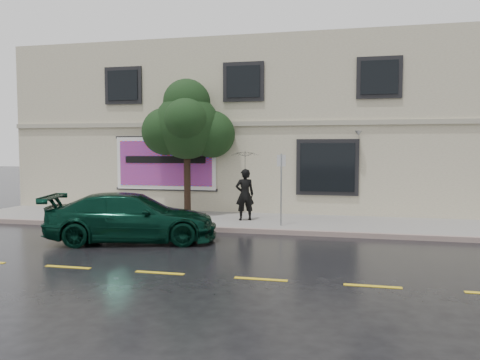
% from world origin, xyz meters
% --- Properties ---
extents(ground, '(90.00, 90.00, 0.00)m').
position_xyz_m(ground, '(0.00, 0.00, 0.00)').
color(ground, black).
rests_on(ground, ground).
extents(sidewalk, '(20.00, 3.50, 0.15)m').
position_xyz_m(sidewalk, '(0.00, 3.25, 0.07)').
color(sidewalk, gray).
rests_on(sidewalk, ground).
extents(curb, '(20.00, 0.18, 0.16)m').
position_xyz_m(curb, '(0.00, 1.50, 0.07)').
color(curb, gray).
rests_on(curb, ground).
extents(road_marking, '(19.00, 0.12, 0.01)m').
position_xyz_m(road_marking, '(0.00, -3.50, 0.01)').
color(road_marking, gold).
rests_on(road_marking, ground).
extents(building, '(20.00, 8.12, 7.00)m').
position_xyz_m(building, '(0.00, 9.00, 3.50)').
color(building, beige).
rests_on(building, ground).
extents(billboard, '(4.30, 0.16, 2.20)m').
position_xyz_m(billboard, '(-3.20, 4.92, 2.05)').
color(billboard, white).
rests_on(billboard, ground).
extents(car, '(5.16, 3.28, 1.39)m').
position_xyz_m(car, '(-2.06, -0.50, 0.70)').
color(car, black).
rests_on(car, ground).
extents(pedestrian, '(0.77, 0.65, 1.80)m').
position_xyz_m(pedestrian, '(0.45, 3.10, 1.05)').
color(pedestrian, black).
rests_on(pedestrian, sidewalk).
extents(umbrella, '(1.17, 1.17, 0.75)m').
position_xyz_m(umbrella, '(0.45, 3.10, 2.32)').
color(umbrella, black).
rests_on(umbrella, pedestrian).
extents(street_tree, '(2.50, 2.50, 4.59)m').
position_xyz_m(street_tree, '(-2.03, 4.20, 3.47)').
color(street_tree, '#332316').
rests_on(street_tree, sidewalk).
extents(fire_hydrant, '(0.31, 0.29, 0.76)m').
position_xyz_m(fire_hydrant, '(-4.28, 1.80, 0.52)').
color(fire_hydrant, white).
rests_on(fire_hydrant, sidewalk).
extents(sign_pole, '(0.27, 0.14, 2.34)m').
position_xyz_m(sign_pole, '(1.84, 2.25, 1.57)').
color(sign_pole, gray).
rests_on(sign_pole, sidewalk).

